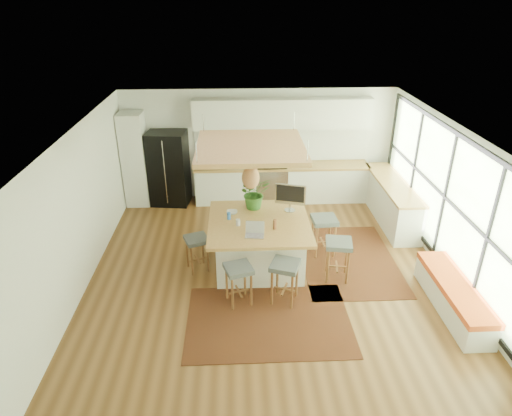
{
  "coord_description": "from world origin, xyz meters",
  "views": [
    {
      "loc": [
        -0.54,
        -6.94,
        4.76
      ],
      "look_at": [
        -0.2,
        0.5,
        1.1
      ],
      "focal_mm": 31.31,
      "sensor_mm": 36.0,
      "label": 1
    }
  ],
  "objects_px": {
    "island": "(259,243)",
    "stool_near_left": "(239,285)",
    "stool_right_back": "(323,237)",
    "microwave": "(216,159)",
    "stool_left_side": "(197,253)",
    "stool_near_right": "(284,283)",
    "island_plant": "(255,196)",
    "laptop": "(255,230)",
    "fridge": "(169,167)",
    "stool_right_front": "(337,261)",
    "monitor": "(290,198)"
  },
  "relations": [
    {
      "from": "island",
      "to": "stool_near_left",
      "type": "bearing_deg",
      "value": -109.02
    },
    {
      "from": "stool_right_back",
      "to": "microwave",
      "type": "relative_size",
      "value": 1.48
    },
    {
      "from": "stool_near_left",
      "to": "stool_left_side",
      "type": "bearing_deg",
      "value": 126.21
    },
    {
      "from": "stool_near_right",
      "to": "microwave",
      "type": "distance_m",
      "value": 4.3
    },
    {
      "from": "stool_right_back",
      "to": "stool_left_side",
      "type": "relative_size",
      "value": 1.16
    },
    {
      "from": "island_plant",
      "to": "island",
      "type": "bearing_deg",
      "value": -84.41
    },
    {
      "from": "laptop",
      "to": "island_plant",
      "type": "xyz_separation_m",
      "value": [
        0.05,
        1.11,
        0.13
      ]
    },
    {
      "from": "fridge",
      "to": "stool_left_side",
      "type": "height_order",
      "value": "fridge"
    },
    {
      "from": "stool_right_front",
      "to": "stool_right_back",
      "type": "relative_size",
      "value": 0.97
    },
    {
      "from": "monitor",
      "to": "stool_left_side",
      "type": "bearing_deg",
      "value": -147.61
    },
    {
      "from": "stool_right_back",
      "to": "stool_near_right",
      "type": "bearing_deg",
      "value": -121.74
    },
    {
      "from": "island",
      "to": "stool_near_right",
      "type": "xyz_separation_m",
      "value": [
        0.37,
        -1.13,
        -0.11
      ]
    },
    {
      "from": "stool_right_front",
      "to": "monitor",
      "type": "distance_m",
      "value": 1.47
    },
    {
      "from": "stool_left_side",
      "to": "microwave",
      "type": "distance_m",
      "value": 3.13
    },
    {
      "from": "stool_right_back",
      "to": "laptop",
      "type": "relative_size",
      "value": 2.29
    },
    {
      "from": "stool_right_front",
      "to": "microwave",
      "type": "bearing_deg",
      "value": 123.53
    },
    {
      "from": "laptop",
      "to": "stool_left_side",
      "type": "bearing_deg",
      "value": 164.33
    },
    {
      "from": "fridge",
      "to": "monitor",
      "type": "xyz_separation_m",
      "value": [
        2.63,
        -2.47,
        0.26
      ]
    },
    {
      "from": "microwave",
      "to": "island_plant",
      "type": "bearing_deg",
      "value": -72.78
    },
    {
      "from": "stool_right_front",
      "to": "island_plant",
      "type": "relative_size",
      "value": 1.2
    },
    {
      "from": "stool_right_back",
      "to": "stool_left_side",
      "type": "height_order",
      "value": "stool_right_back"
    },
    {
      "from": "island",
      "to": "island_plant",
      "type": "height_order",
      "value": "island_plant"
    },
    {
      "from": "stool_near_left",
      "to": "island_plant",
      "type": "relative_size",
      "value": 1.12
    },
    {
      "from": "island",
      "to": "stool_near_right",
      "type": "relative_size",
      "value": 2.45
    },
    {
      "from": "microwave",
      "to": "fridge",
      "type": "bearing_deg",
      "value": 179.1
    },
    {
      "from": "stool_right_back",
      "to": "island",
      "type": "bearing_deg",
      "value": -164.68
    },
    {
      "from": "monitor",
      "to": "fridge",
      "type": "bearing_deg",
      "value": 152.64
    },
    {
      "from": "stool_right_front",
      "to": "stool_left_side",
      "type": "xyz_separation_m",
      "value": [
        -2.54,
        0.4,
        0.0
      ]
    },
    {
      "from": "fridge",
      "to": "stool_right_back",
      "type": "bearing_deg",
      "value": -30.62
    },
    {
      "from": "laptop",
      "to": "microwave",
      "type": "xyz_separation_m",
      "value": [
        -0.77,
        3.45,
        0.06
      ]
    },
    {
      "from": "island",
      "to": "island_plant",
      "type": "bearing_deg",
      "value": 95.59
    },
    {
      "from": "stool_near_right",
      "to": "island_plant",
      "type": "bearing_deg",
      "value": 103.98
    },
    {
      "from": "stool_right_back",
      "to": "island_plant",
      "type": "bearing_deg",
      "value": 170.52
    },
    {
      "from": "stool_near_left",
      "to": "laptop",
      "type": "distance_m",
      "value": 0.97
    },
    {
      "from": "fridge",
      "to": "stool_near_right",
      "type": "distance_m",
      "value": 4.72
    },
    {
      "from": "stool_near_left",
      "to": "stool_left_side",
      "type": "height_order",
      "value": "stool_near_left"
    },
    {
      "from": "stool_near_right",
      "to": "monitor",
      "type": "height_order",
      "value": "monitor"
    },
    {
      "from": "island",
      "to": "laptop",
      "type": "distance_m",
      "value": 0.8
    },
    {
      "from": "stool_left_side",
      "to": "laptop",
      "type": "distance_m",
      "value": 1.33
    },
    {
      "from": "fridge",
      "to": "island",
      "type": "xyz_separation_m",
      "value": [
        2.02,
        -2.89,
        -0.46
      ]
    },
    {
      "from": "stool_near_left",
      "to": "monitor",
      "type": "xyz_separation_m",
      "value": [
        1.01,
        1.56,
        0.83
      ]
    },
    {
      "from": "stool_right_back",
      "to": "laptop",
      "type": "xyz_separation_m",
      "value": [
        -1.39,
        -0.89,
        0.7
      ]
    },
    {
      "from": "microwave",
      "to": "island_plant",
      "type": "relative_size",
      "value": 0.84
    },
    {
      "from": "fridge",
      "to": "monitor",
      "type": "relative_size",
      "value": 3.0
    },
    {
      "from": "stool_near_left",
      "to": "stool_left_side",
      "type": "distance_m",
      "value": 1.28
    },
    {
      "from": "laptop",
      "to": "fridge",
      "type": "bearing_deg",
      "value": 125.78
    },
    {
      "from": "laptop",
      "to": "island_plant",
      "type": "bearing_deg",
      "value": 94.12
    },
    {
      "from": "stool_left_side",
      "to": "island_plant",
      "type": "bearing_deg",
      "value": 31.93
    },
    {
      "from": "stool_right_front",
      "to": "microwave",
      "type": "distance_m",
      "value": 4.17
    },
    {
      "from": "island",
      "to": "stool_right_front",
      "type": "height_order",
      "value": "island"
    }
  ]
}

